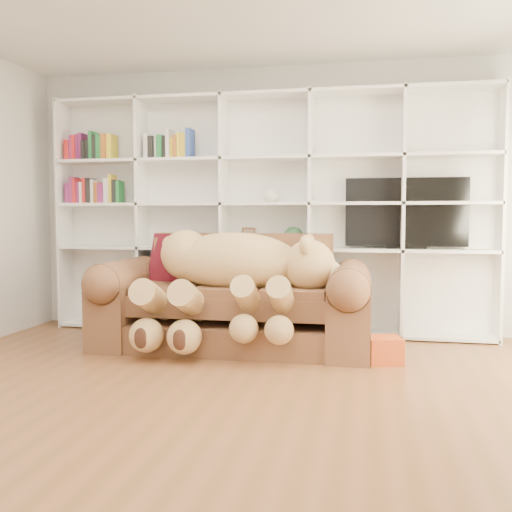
% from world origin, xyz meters
% --- Properties ---
extents(floor, '(5.00, 5.00, 0.00)m').
position_xyz_m(floor, '(0.00, 0.00, 0.00)').
color(floor, brown).
rests_on(floor, ground).
extents(wall_back, '(5.00, 0.02, 2.70)m').
position_xyz_m(wall_back, '(0.00, 2.50, 1.35)').
color(wall_back, silver).
rests_on(wall_back, floor).
extents(bookshelf, '(4.43, 0.35, 2.40)m').
position_xyz_m(bookshelf, '(-0.24, 2.36, 1.31)').
color(bookshelf, white).
rests_on(bookshelf, floor).
extents(sofa, '(2.41, 1.04, 1.01)m').
position_xyz_m(sofa, '(-0.18, 1.63, 0.38)').
color(sofa, brown).
rests_on(sofa, floor).
extents(teddy_bear, '(1.70, 0.96, 0.99)m').
position_xyz_m(teddy_bear, '(-0.15, 1.43, 0.69)').
color(teddy_bear, tan).
rests_on(teddy_bear, sofa).
extents(throw_pillow, '(0.54, 0.40, 0.51)m').
position_xyz_m(throw_pillow, '(-0.79, 1.80, 0.76)').
color(throw_pillow, maroon).
rests_on(throw_pillow, sofa).
extents(gift_box, '(0.32, 0.30, 0.21)m').
position_xyz_m(gift_box, '(1.13, 1.29, 0.11)').
color(gift_box, '#C74A1A').
rests_on(gift_box, floor).
extents(tv, '(1.15, 0.18, 0.68)m').
position_xyz_m(tv, '(1.35, 2.35, 1.20)').
color(tv, black).
rests_on(tv, bookshelf).
extents(picture_frame, '(0.15, 0.07, 0.19)m').
position_xyz_m(picture_frame, '(-0.19, 2.30, 0.97)').
color(picture_frame, '#50301B').
rests_on(picture_frame, bookshelf).
extents(green_vase, '(0.21, 0.21, 0.21)m').
position_xyz_m(green_vase, '(0.27, 2.30, 0.97)').
color(green_vase, '#2C5631').
rests_on(green_vase, bookshelf).
extents(figurine_tall, '(0.09, 0.09, 0.14)m').
position_xyz_m(figurine_tall, '(-0.98, 2.30, 0.94)').
color(figurine_tall, beige).
rests_on(figurine_tall, bookshelf).
extents(figurine_short, '(0.08, 0.08, 0.11)m').
position_xyz_m(figurine_short, '(-0.81, 2.30, 0.92)').
color(figurine_short, beige).
rests_on(figurine_short, bookshelf).
extents(snow_globe, '(0.10, 0.10, 0.10)m').
position_xyz_m(snow_globe, '(-0.67, 2.30, 0.92)').
color(snow_globe, silver).
rests_on(snow_globe, bookshelf).
extents(shelf_vase, '(0.17, 0.17, 0.16)m').
position_xyz_m(shelf_vase, '(0.04, 2.30, 1.40)').
color(shelf_vase, beige).
rests_on(shelf_vase, bookshelf).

